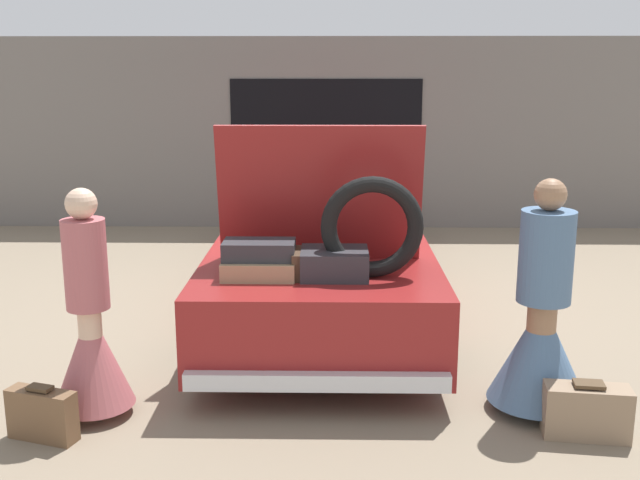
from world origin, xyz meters
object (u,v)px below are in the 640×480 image
at_px(car, 323,246).
at_px(person_left, 91,336).
at_px(suitcase_beside_right_person, 587,412).
at_px(suitcase_beside_left_person, 42,414).
at_px(person_right, 541,332).

relative_size(car, person_left, 3.40).
bearing_deg(person_left, suitcase_beside_right_person, 75.65).
relative_size(suitcase_beside_left_person, suitcase_beside_right_person, 0.85).
bearing_deg(suitcase_beside_left_person, person_left, 58.01).
xyz_separation_m(person_left, person_right, (3.09, 0.12, 0.01)).
distance_m(car, person_right, 2.94).
bearing_deg(car, person_left, -120.50).
distance_m(person_left, suitcase_beside_right_person, 3.34).
relative_size(person_left, person_right, 0.97).
relative_size(car, suitcase_beside_left_person, 11.18).
relative_size(person_right, suitcase_beside_left_person, 3.40).
height_order(person_right, suitcase_beside_left_person, person_right).
relative_size(person_right, suitcase_beside_right_person, 2.91).
distance_m(person_right, suitcase_beside_left_person, 3.38).
bearing_deg(suitcase_beside_right_person, car, 121.26).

